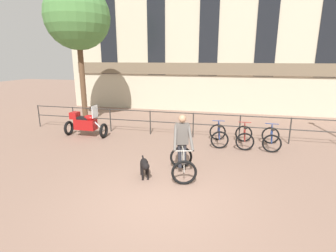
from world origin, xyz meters
The scene contains 10 objects.
ground_plane centered at (0.00, 0.00, 0.00)m, with size 60.00×60.00×0.00m, color #846656.
canal_railing centered at (0.00, 5.20, 0.71)m, with size 15.05×0.05×1.05m.
building_facade centered at (0.00, 10.99, 4.09)m, with size 18.00×0.72×8.22m.
cyclist_with_bike centered at (0.22, 1.58, 0.76)m, with size 0.96×1.31×1.70m.
dog centered at (-0.72, 1.02, 0.40)m, with size 0.49×0.86×0.58m.
parked_motorcycle centered at (-4.44, 4.24, 0.56)m, with size 1.78×0.64×1.35m.
parked_bicycle_near_lamp centered at (1.09, 4.54, 0.36)m, with size 0.80×1.18×0.86m.
parked_bicycle_mid_left centered at (2.04, 4.54, 0.36)m, with size 0.66×1.11×0.86m.
parked_bicycle_mid_right centered at (3.00, 4.54, 0.36)m, with size 0.75×1.16×0.86m.
tree_canalside_left centered at (-5.65, 6.27, 5.05)m, with size 3.01×3.01×6.59m.
Camera 1 is at (1.48, -5.31, 3.25)m, focal length 28.00 mm.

